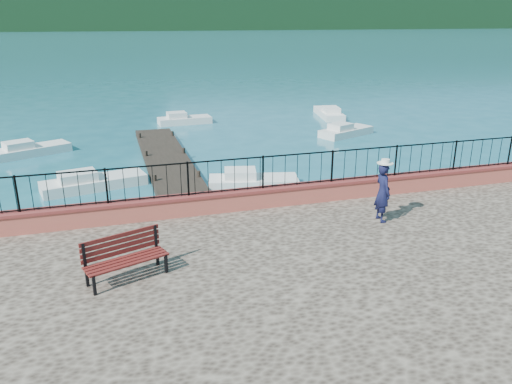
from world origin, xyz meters
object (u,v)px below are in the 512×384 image
boat_4 (185,117)px  boat_5 (329,111)px  boat_0 (94,179)px  boat_1 (253,178)px  park_bench (127,266)px  person (383,192)px  boat_3 (30,147)px  boat_2 (346,129)px

boat_4 → boat_5: bearing=-6.0°
boat_0 → boat_1: bearing=-29.2°
boat_5 → boat_4: bearing=98.4°
boat_1 → boat_5: bearing=67.8°
park_bench → boat_5: (14.77, 21.80, -1.10)m
person → boat_0: bearing=43.1°
park_bench → boat_3: 17.14m
boat_2 → boat_4: size_ratio=1.02×
boat_4 → boat_5: (10.04, -0.45, 0.00)m
boat_0 → boat_2: bearing=9.2°
person → boat_1: size_ratio=0.46×
boat_1 → boat_2: (7.90, 7.56, 0.00)m
boat_0 → boat_3: 7.08m
boat_2 → boat_3: bearing=155.3°
person → boat_3: person is taller
boat_1 → boat_3: size_ratio=0.97×
boat_4 → boat_1: bearing=-90.9°
boat_3 → park_bench: bearing=-101.6°
boat_1 → boat_4: 13.78m
boat_4 → boat_2: bearing=-39.5°
boat_0 → boat_3: same height
boat_3 → boat_4: size_ratio=1.10×
boat_0 → boat_3: bearing=102.7°
park_bench → boat_4: 22.78m
person → boat_3: 18.83m
boat_0 → boat_3: size_ratio=1.10×
boat_1 → boat_4: bearing=105.7°
boat_2 → boat_5: bearing=52.4°
park_bench → boat_0: 10.37m
boat_1 → boat_3: bearing=151.8°
park_bench → boat_2: bearing=30.8°
boat_2 → boat_4: same height
park_bench → boat_5: bearing=36.2°
boat_2 → boat_3: size_ratio=0.93×
person → boat_5: bearing=-18.9°
boat_2 → boat_3: 17.19m
boat_4 → boat_3: bearing=-150.5°
boat_1 → boat_2: size_ratio=1.04×
park_bench → boat_1: 10.09m
boat_2 → boat_5: size_ratio=0.82×
person → boat_4: 21.08m
boat_2 → boat_3: same height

